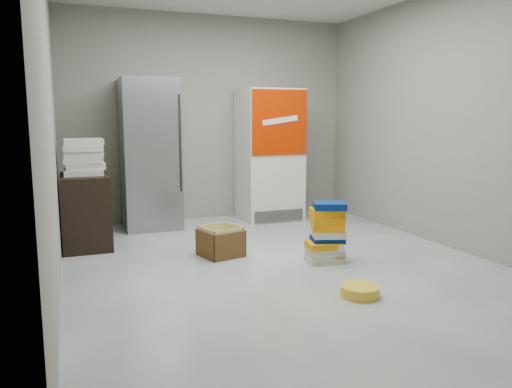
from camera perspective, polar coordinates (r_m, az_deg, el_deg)
The scene contains 10 objects.
ground at distance 4.91m, azimuth 2.81°, elevation -8.03°, with size 5.00×5.00×0.00m, color silver.
room_shell at distance 4.72m, azimuth 2.98°, elevation 13.36°, with size 4.04×5.04×2.82m.
steel_fridge at distance 6.53m, azimuth -12.03°, elevation 4.46°, with size 0.70×0.72×1.90m.
coke_cooler at distance 6.97m, azimuth 1.55°, elevation 4.54°, with size 0.80×0.73×1.80m.
wood_shelf at distance 5.80m, azimuth -18.87°, elevation -1.82°, with size 0.50×0.80×0.80m, color black.
supply_box_stack at distance 5.72m, azimuth -19.11°, elevation 4.04°, with size 0.42×0.42×0.39m.
phonebook_stack_main at distance 4.99m, azimuth 8.18°, elevation -4.31°, with size 0.39×0.35×0.59m.
phonebook_stack_side at distance 5.01m, azimuth 7.78°, elevation -6.56°, with size 0.36×0.30×0.21m.
cardboard_box at distance 5.19m, azimuth -4.06°, elevation -5.67°, with size 0.47×0.47×0.31m.
bucket_lid at distance 4.16m, azimuth 11.77°, elevation -10.77°, with size 0.31×0.31×0.08m, color yellow.
Camera 1 is at (-1.89, -4.31, 1.42)m, focal length 35.00 mm.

